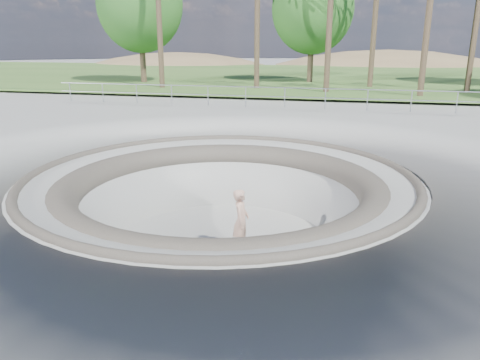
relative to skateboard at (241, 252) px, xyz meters
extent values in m
plane|color=gray|center=(-0.71, 0.62, 1.83)|extent=(180.00, 180.00, 0.00)
torus|color=gray|center=(-0.71, 0.62, -0.17)|extent=(14.00, 14.00, 4.00)
cylinder|color=gray|center=(-0.71, 0.62, -0.12)|extent=(6.60, 6.60, 0.10)
torus|color=#534D42|center=(-0.71, 0.62, 1.81)|extent=(10.24, 10.24, 0.24)
torus|color=#534D42|center=(-0.71, 0.62, 1.38)|extent=(8.91, 8.91, 0.81)
cube|color=#3C6026|center=(-0.71, 34.62, 2.05)|extent=(180.00, 36.00, 0.12)
ellipsoid|color=brown|center=(-22.71, 55.62, -4.61)|extent=(50.40, 36.00, 23.40)
ellipsoid|color=brown|center=(7.29, 60.62, -6.04)|extent=(61.60, 44.00, 28.60)
cylinder|color=#909498|center=(-0.71, 12.62, 3.00)|extent=(25.00, 0.05, 0.05)
cylinder|color=#909498|center=(-0.71, 12.62, 2.55)|extent=(25.00, 0.05, 0.05)
cube|color=brown|center=(0.00, 0.00, 0.01)|extent=(0.92, 0.40, 0.02)
cylinder|color=#B5B5BA|center=(0.00, 0.00, -0.03)|extent=(0.07, 0.19, 0.04)
cylinder|color=#B5B5BA|center=(0.00, 0.00, -0.03)|extent=(0.07, 0.19, 0.04)
cylinder|color=silver|center=(0.00, 0.00, -0.04)|extent=(0.07, 0.04, 0.07)
cylinder|color=silver|center=(0.00, 0.00, -0.04)|extent=(0.07, 0.04, 0.07)
cylinder|color=silver|center=(0.00, 0.00, -0.04)|extent=(0.07, 0.04, 0.07)
cylinder|color=silver|center=(0.00, 0.00, -0.04)|extent=(0.07, 0.04, 0.07)
imported|color=tan|center=(0.00, 0.00, 0.86)|extent=(0.45, 0.64, 1.68)
cylinder|color=brown|center=(-10.36, 20.18, 7.67)|extent=(0.36, 0.36, 11.34)
cylinder|color=brown|center=(-3.86, 21.21, 6.36)|extent=(0.36, 0.36, 8.73)
cylinder|color=brown|center=(3.75, 24.02, 6.61)|extent=(0.36, 0.36, 9.23)
cylinder|color=brown|center=(9.70, 22.05, 6.47)|extent=(0.36, 0.36, 8.94)
cylinder|color=brown|center=(-13.44, 23.94, 4.73)|extent=(0.44, 0.44, 5.47)
ellipsoid|color=#366B24|center=(-13.44, 23.94, 7.86)|extent=(6.54, 5.94, 7.13)
cylinder|color=brown|center=(-0.76, 27.05, 4.59)|extent=(0.44, 0.44, 5.19)
ellipsoid|color=#366B24|center=(-0.76, 27.05, 7.56)|extent=(6.20, 5.64, 6.77)
camera|label=1|loc=(2.52, -10.78, 5.25)|focal=35.00mm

